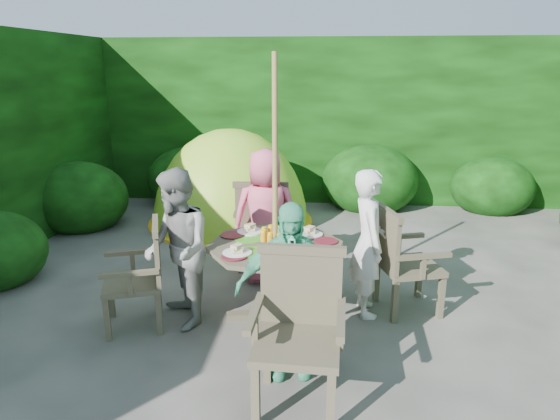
# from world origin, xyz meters

# --- Properties ---
(ground) EXTENTS (60.00, 60.00, 0.00)m
(ground) POSITION_xyz_m (0.00, 0.00, 0.00)
(ground) COLOR #403E39
(ground) RESTS_ON ground
(hedge_enclosure) EXTENTS (9.00, 9.00, 2.50)m
(hedge_enclosure) POSITION_xyz_m (0.00, 1.33, 1.25)
(hedge_enclosure) COLOR black
(hedge_enclosure) RESTS_ON ground
(patio_table) EXTENTS (1.38, 1.38, 0.81)m
(patio_table) POSITION_xyz_m (-0.44, -0.26, 0.57)
(patio_table) COLOR #403929
(patio_table) RESTS_ON ground
(parasol_pole) EXTENTS (0.05, 0.05, 2.20)m
(parasol_pole) POSITION_xyz_m (-0.45, -0.26, 1.10)
(parasol_pole) COLOR olive
(parasol_pole) RESTS_ON ground
(garden_chair_right) EXTENTS (0.61, 0.66, 0.91)m
(garden_chair_right) POSITION_xyz_m (0.63, -0.02, 0.48)
(garden_chair_right) COLOR #403929
(garden_chair_right) RESTS_ON ground
(garden_chair_left) EXTENTS (0.59, 0.63, 0.85)m
(garden_chair_left) POSITION_xyz_m (-1.53, -0.50, 0.46)
(garden_chair_left) COLOR #403929
(garden_chair_left) RESTS_ON ground
(garden_chair_back) EXTENTS (0.60, 0.54, 0.94)m
(garden_chair_back) POSITION_xyz_m (-0.70, 0.80, 0.50)
(garden_chair_back) COLOR #403929
(garden_chair_back) RESTS_ON ground
(garden_chair_front) EXTENTS (0.59, 0.53, 0.96)m
(garden_chair_front) POSITION_xyz_m (-0.18, -1.33, 0.51)
(garden_chair_front) COLOR #403929
(garden_chair_front) RESTS_ON ground
(child_right) EXTENTS (0.38, 0.51, 1.28)m
(child_right) POSITION_xyz_m (0.33, -0.09, 0.64)
(child_right) COLOR silver
(child_right) RESTS_ON ground
(child_left) EXTENTS (0.75, 0.81, 1.32)m
(child_left) POSITION_xyz_m (-1.23, -0.44, 0.66)
(child_left) COLOR gray
(child_left) RESTS_ON ground
(child_back) EXTENTS (0.71, 0.51, 1.34)m
(child_back) POSITION_xyz_m (-0.63, 0.52, 0.67)
(child_back) COLOR #E55E7F
(child_back) RESTS_ON ground
(child_front) EXTENTS (0.77, 0.42, 1.25)m
(child_front) POSITION_xyz_m (-0.27, -1.04, 0.63)
(child_front) COLOR #51BF93
(child_front) RESTS_ON ground
(dome_tent) EXTENTS (2.50, 2.50, 2.58)m
(dome_tent) POSITION_xyz_m (-1.36, 2.39, 0.00)
(dome_tent) COLOR #9AD929
(dome_tent) RESTS_ON ground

